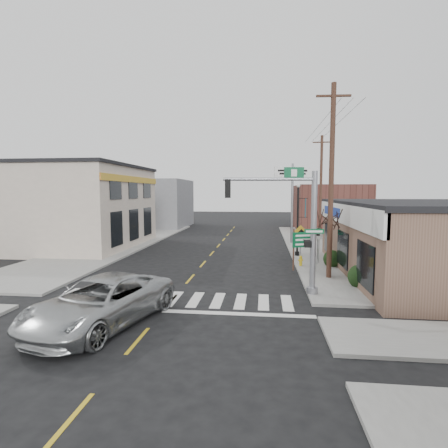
# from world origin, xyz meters

# --- Properties ---
(ground) EXTENTS (140.00, 140.00, 0.00)m
(ground) POSITION_xyz_m (0.00, 0.00, 0.00)
(ground) COLOR black
(ground) RESTS_ON ground
(sidewalk_right) EXTENTS (6.00, 38.00, 0.13)m
(sidewalk_right) POSITION_xyz_m (9.00, 13.00, 0.07)
(sidewalk_right) COLOR gray
(sidewalk_right) RESTS_ON ground
(sidewalk_left) EXTENTS (6.00, 38.00, 0.13)m
(sidewalk_left) POSITION_xyz_m (-9.00, 13.00, 0.07)
(sidewalk_left) COLOR gray
(sidewalk_left) RESTS_ON ground
(center_line) EXTENTS (0.12, 56.00, 0.01)m
(center_line) POSITION_xyz_m (0.00, 8.00, 0.01)
(center_line) COLOR gold
(center_line) RESTS_ON ground
(crosswalk) EXTENTS (11.00, 2.20, 0.01)m
(crosswalk) POSITION_xyz_m (0.00, 0.40, 0.01)
(crosswalk) COLOR silver
(crosswalk) RESTS_ON ground
(left_building) EXTENTS (12.00, 12.00, 6.80)m
(left_building) POSITION_xyz_m (-13.00, 14.00, 3.40)
(left_building) COLOR beige
(left_building) RESTS_ON ground
(bldg_distant_right) EXTENTS (8.00, 10.00, 5.60)m
(bldg_distant_right) POSITION_xyz_m (12.00, 30.00, 2.80)
(bldg_distant_right) COLOR brown
(bldg_distant_right) RESTS_ON ground
(bldg_distant_left) EXTENTS (9.00, 10.00, 6.40)m
(bldg_distant_left) POSITION_xyz_m (-11.00, 32.00, 3.20)
(bldg_distant_left) COLOR gray
(bldg_distant_left) RESTS_ON ground
(suv) EXTENTS (4.32, 6.63, 1.70)m
(suv) POSITION_xyz_m (-1.74, -2.89, 0.85)
(suv) COLOR #A5A8AA
(suv) RESTS_ON ground
(traffic_signal_pole) EXTENTS (4.51, 0.37, 5.71)m
(traffic_signal_pole) POSITION_xyz_m (5.53, 1.57, 3.54)
(traffic_signal_pole) COLOR gray
(traffic_signal_pole) RESTS_ON sidewalk_right
(guide_sign) EXTENTS (1.41, 0.13, 2.47)m
(guide_sign) POSITION_xyz_m (6.30, 6.15, 1.74)
(guide_sign) COLOR #4A2E22
(guide_sign) RESTS_ON sidewalk_right
(fire_hydrant) EXTENTS (0.20, 0.20, 0.64)m
(fire_hydrant) POSITION_xyz_m (6.30, 7.59, 0.48)
(fire_hydrant) COLOR gold
(fire_hydrant) RESTS_ON sidewalk_right
(ped_crossing_sign) EXTENTS (0.98, 0.07, 2.53)m
(ped_crossing_sign) POSITION_xyz_m (6.30, 7.97, 1.88)
(ped_crossing_sign) COLOR gray
(ped_crossing_sign) RESTS_ON sidewalk_right
(lamp_post) EXTENTS (0.68, 0.53, 5.20)m
(lamp_post) POSITION_xyz_m (6.47, 11.19, 3.15)
(lamp_post) COLOR black
(lamp_post) RESTS_ON sidewalk_right
(dance_center_sign) EXTENTS (3.37, 0.21, 7.17)m
(dance_center_sign) POSITION_xyz_m (6.50, 17.69, 5.49)
(dance_center_sign) COLOR gray
(dance_center_sign) RESTS_ON sidewalk_right
(bare_tree) EXTENTS (2.18, 2.18, 4.35)m
(bare_tree) POSITION_xyz_m (7.54, 5.21, 3.55)
(bare_tree) COLOR black
(bare_tree) RESTS_ON sidewalk_right
(shrub_front) EXTENTS (1.23, 1.23, 0.92)m
(shrub_front) POSITION_xyz_m (8.74, 3.10, 0.59)
(shrub_front) COLOR #223A18
(shrub_front) RESTS_ON sidewalk_right
(shrub_back) EXTENTS (1.12, 1.12, 0.84)m
(shrub_back) POSITION_xyz_m (8.28, 7.83, 0.55)
(shrub_back) COLOR black
(shrub_back) RESTS_ON sidewalk_right
(utility_pole_near) EXTENTS (1.78, 0.27, 10.25)m
(utility_pole_near) POSITION_xyz_m (7.50, 4.70, 5.38)
(utility_pole_near) COLOR #4D3421
(utility_pole_near) RESTS_ON sidewalk_right
(utility_pole_far) EXTENTS (1.75, 0.26, 10.05)m
(utility_pole_far) POSITION_xyz_m (9.46, 20.61, 5.28)
(utility_pole_far) COLOR #453821
(utility_pole_far) RESTS_ON sidewalk_right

